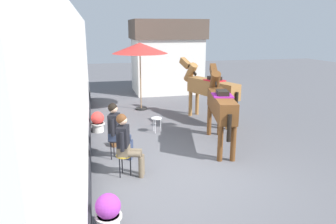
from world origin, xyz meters
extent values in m
plane|color=#56565B|center=(0.00, 3.00, 0.00)|extent=(40.00, 40.00, 0.00)
cube|color=white|center=(-2.55, 1.50, 1.70)|extent=(0.30, 14.00, 3.40)
cube|color=black|center=(-2.53, 1.50, 0.18)|extent=(0.34, 14.00, 0.36)
cube|color=silver|center=(1.40, 9.02, 1.30)|extent=(3.20, 2.40, 2.60)
cube|color=brown|center=(1.40, 9.02, 3.05)|extent=(3.40, 2.60, 0.90)
cylinder|color=gold|center=(-1.66, 0.04, 0.46)|extent=(0.34, 0.34, 0.03)
cylinder|color=black|center=(-1.52, 0.00, 0.22)|extent=(0.02, 0.02, 0.45)
cylinder|color=black|center=(-1.69, 0.18, 0.22)|extent=(0.02, 0.02, 0.45)
cylinder|color=black|center=(-1.76, -0.06, 0.22)|extent=(0.02, 0.02, 0.45)
cube|color=brown|center=(-1.66, 0.04, 0.58)|extent=(0.32, 0.38, 0.20)
cube|color=black|center=(-1.66, 0.04, 0.90)|extent=(0.31, 0.39, 0.44)
sphere|color=tan|center=(-1.66, 0.04, 1.25)|extent=(0.20, 0.20, 0.20)
sphere|color=#593319|center=(-1.67, 0.05, 1.28)|extent=(0.22, 0.22, 0.22)
cylinder|color=brown|center=(-1.45, 0.06, 0.53)|extent=(0.40, 0.24, 0.13)
cylinder|color=brown|center=(-1.27, 0.00, 0.23)|extent=(0.11, 0.11, 0.46)
cylinder|color=brown|center=(-1.50, -0.09, 0.53)|extent=(0.40, 0.24, 0.13)
cylinder|color=brown|center=(-1.32, -0.15, 0.23)|extent=(0.11, 0.11, 0.46)
cylinder|color=black|center=(-1.58, 0.22, 0.85)|extent=(0.09, 0.09, 0.42)
cylinder|color=black|center=(-1.70, -0.16, 0.85)|extent=(0.09, 0.09, 0.42)
cylinder|color=black|center=(-1.77, 1.05, 0.46)|extent=(0.34, 0.34, 0.03)
cylinder|color=black|center=(-1.64, 1.01, 0.22)|extent=(0.02, 0.02, 0.45)
cylinder|color=black|center=(-1.79, 1.19, 0.22)|extent=(0.02, 0.02, 0.45)
cylinder|color=black|center=(-1.88, 0.96, 0.22)|extent=(0.02, 0.02, 0.45)
cube|color=#2D3851|center=(-1.77, 1.05, 0.58)|extent=(0.33, 0.38, 0.20)
cube|color=black|center=(-1.77, 1.05, 0.90)|extent=(0.32, 0.39, 0.44)
sphere|color=tan|center=(-1.77, 1.05, 1.25)|extent=(0.20, 0.20, 0.20)
sphere|color=black|center=(-1.79, 1.06, 1.28)|extent=(0.22, 0.22, 0.22)
cylinder|color=#2D3851|center=(-1.56, 1.06, 0.53)|extent=(0.40, 0.25, 0.13)
cylinder|color=#2D3851|center=(-1.39, 1.00, 0.23)|extent=(0.11, 0.11, 0.46)
cylinder|color=#2D3851|center=(-1.62, 0.91, 0.53)|extent=(0.40, 0.25, 0.13)
cylinder|color=#2D3851|center=(-1.44, 0.85, 0.23)|extent=(0.11, 0.11, 0.46)
cylinder|color=black|center=(-1.68, 1.23, 0.85)|extent=(0.09, 0.09, 0.42)
cylinder|color=black|center=(-1.82, 0.86, 0.85)|extent=(0.09, 0.09, 0.42)
cube|color=brown|center=(1.03, 1.19, 1.16)|extent=(0.92, 2.24, 0.52)
cylinder|color=brown|center=(1.10, 2.18, 0.45)|extent=(0.13, 0.13, 0.90)
cylinder|color=brown|center=(1.40, 2.11, 0.45)|extent=(0.13, 0.13, 0.90)
cylinder|color=brown|center=(0.67, 0.29, 0.45)|extent=(0.13, 0.13, 0.90)
cylinder|color=brown|center=(0.97, 0.22, 0.45)|extent=(0.13, 0.13, 0.90)
cylinder|color=brown|center=(1.30, 2.36, 1.55)|extent=(0.41, 0.68, 0.73)
cube|color=brown|center=(1.38, 2.69, 1.86)|extent=(0.29, 0.55, 0.40)
cube|color=black|center=(1.30, 2.34, 1.69)|extent=(0.18, 0.62, 0.48)
cylinder|color=black|center=(0.78, 0.08, 0.89)|extent=(0.12, 0.12, 0.65)
cube|color=#8C1E8C|center=(1.01, 1.09, 1.44)|extent=(0.62, 0.70, 0.03)
cube|color=black|center=(1.01, 1.09, 1.51)|extent=(0.37, 0.49, 0.12)
cube|color=#9E6B38|center=(1.67, 3.49, 1.16)|extent=(1.16, 2.22, 0.52)
cylinder|color=#9E6B38|center=(1.19, 4.36, 0.45)|extent=(0.13, 0.13, 0.90)
cylinder|color=#9E6B38|center=(1.48, 4.46, 0.45)|extent=(0.13, 0.13, 0.90)
cylinder|color=#9E6B38|center=(1.86, 2.53, 0.45)|extent=(0.13, 0.13, 0.90)
cylinder|color=#9E6B38|center=(2.15, 2.64, 0.45)|extent=(0.13, 0.13, 0.90)
cylinder|color=#9E6B38|center=(1.26, 4.62, 1.55)|extent=(0.48, 0.69, 0.73)
cube|color=#9E6B38|center=(1.15, 4.94, 1.86)|extent=(0.35, 0.56, 0.40)
cube|color=black|center=(1.27, 4.60, 1.69)|extent=(0.25, 0.61, 0.48)
cylinder|color=black|center=(2.06, 2.42, 0.89)|extent=(0.13, 0.13, 0.65)
cube|color=red|center=(1.71, 3.39, 1.44)|extent=(0.67, 0.73, 0.03)
cube|color=black|center=(1.71, 3.39, 1.51)|extent=(0.41, 0.51, 0.12)
cylinder|color=beige|center=(-2.09, -1.87, 0.14)|extent=(0.34, 0.34, 0.28)
cylinder|color=beige|center=(-2.09, -1.87, 0.26)|extent=(0.43, 0.43, 0.04)
sphere|color=purple|center=(-2.09, -1.87, 0.44)|extent=(0.40, 0.40, 0.40)
cylinder|color=beige|center=(-2.14, 3.23, 0.14)|extent=(0.34, 0.34, 0.28)
cylinder|color=beige|center=(-2.14, 3.23, 0.26)|extent=(0.43, 0.43, 0.04)
sphere|color=red|center=(-2.14, 3.23, 0.44)|extent=(0.40, 0.40, 0.40)
cylinder|color=black|center=(-0.42, 5.67, 0.03)|extent=(0.44, 0.44, 0.06)
cylinder|color=olive|center=(-0.42, 5.67, 1.10)|extent=(0.04, 0.04, 2.20)
cone|color=red|center=(-0.42, 5.67, 2.38)|extent=(2.10, 2.10, 0.40)
cylinder|color=white|center=(-0.39, 2.77, 0.45)|extent=(0.32, 0.32, 0.03)
cylinder|color=silver|center=(-0.26, 2.77, 0.22)|extent=(0.02, 0.02, 0.43)
cylinder|color=silver|center=(-0.45, 2.88, 0.22)|extent=(0.02, 0.02, 0.43)
cylinder|color=silver|center=(-0.45, 2.65, 0.22)|extent=(0.02, 0.02, 0.43)
cube|color=brown|center=(-1.76, 1.90, 0.10)|extent=(0.18, 0.30, 0.20)
camera|label=1|loc=(-2.20, -6.32, 3.11)|focal=33.82mm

